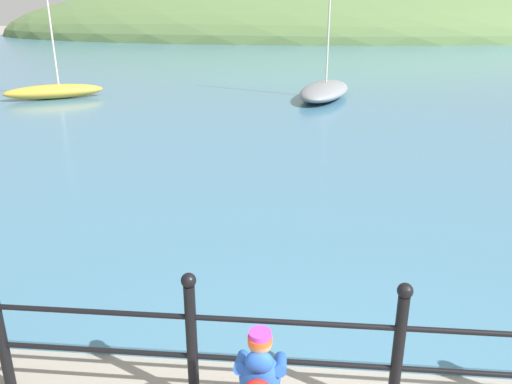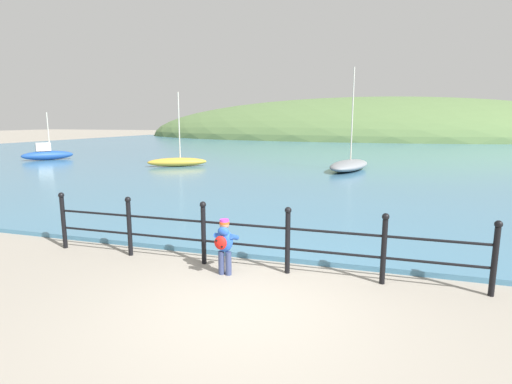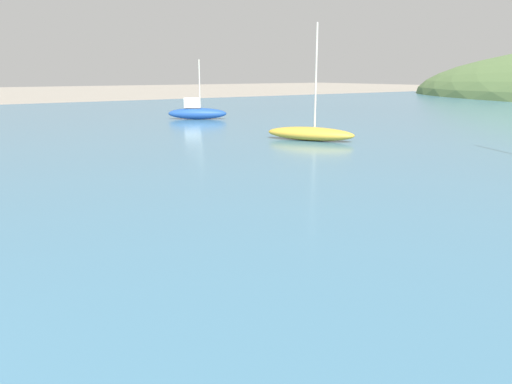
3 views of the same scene
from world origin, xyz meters
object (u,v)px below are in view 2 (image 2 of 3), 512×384
(boat_white_sailboat, at_px, (47,154))
(child_in_coat, at_px, (224,242))
(boat_far_left, at_px, (349,165))
(boat_far_right, at_px, (177,162))

(boat_white_sailboat, bearing_deg, child_in_coat, -39.03)
(child_in_coat, distance_m, boat_white_sailboat, 24.17)
(child_in_coat, height_order, boat_far_left, boat_far_left)
(boat_far_right, xyz_separation_m, boat_far_left, (9.60, 0.96, 0.01))
(boat_white_sailboat, bearing_deg, boat_far_left, 0.16)
(boat_far_left, bearing_deg, boat_far_right, -174.28)
(child_in_coat, xyz_separation_m, boat_white_sailboat, (-18.78, 15.22, -0.12))
(boat_far_left, bearing_deg, boat_white_sailboat, -179.84)
(child_in_coat, bearing_deg, boat_far_right, 120.91)
(boat_far_right, distance_m, boat_white_sailboat, 10.25)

